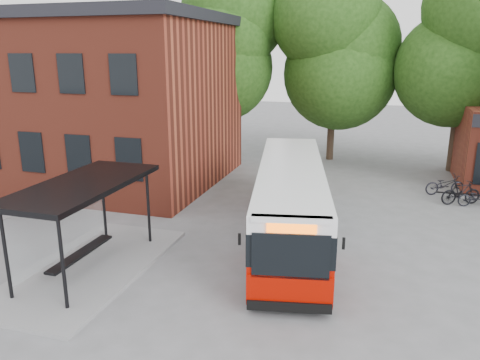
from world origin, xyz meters
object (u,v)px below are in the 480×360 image
(bicycle_0, at_px, (445,185))
(bicycle_1, at_px, (461,193))
(city_bus, at_px, (290,203))
(bicycle_2, at_px, (477,197))
(bus_shelter, at_px, (86,226))

(bicycle_0, relative_size, bicycle_1, 1.03)
(city_bus, bearing_deg, bicycle_2, 28.68)
(bus_shelter, relative_size, city_bus, 0.64)
(city_bus, relative_size, bicycle_2, 6.51)
(city_bus, bearing_deg, bus_shelter, -153.17)
(bus_shelter, relative_size, bicycle_2, 4.18)
(bus_shelter, height_order, bicycle_2, bus_shelter)
(bicycle_0, height_order, bicycle_2, bicycle_0)
(bicycle_0, xyz_separation_m, bicycle_2, (1.18, -1.52, -0.06))
(bus_shelter, xyz_separation_m, city_bus, (5.57, 4.32, -0.07))
(bus_shelter, xyz_separation_m, bicycle_0, (11.66, 11.87, -0.95))
(city_bus, distance_m, bicycle_0, 9.74)
(bicycle_1, xyz_separation_m, bicycle_2, (0.67, -0.13, -0.12))
(bus_shelter, height_order, city_bus, bus_shelter)
(bus_shelter, distance_m, city_bus, 7.05)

